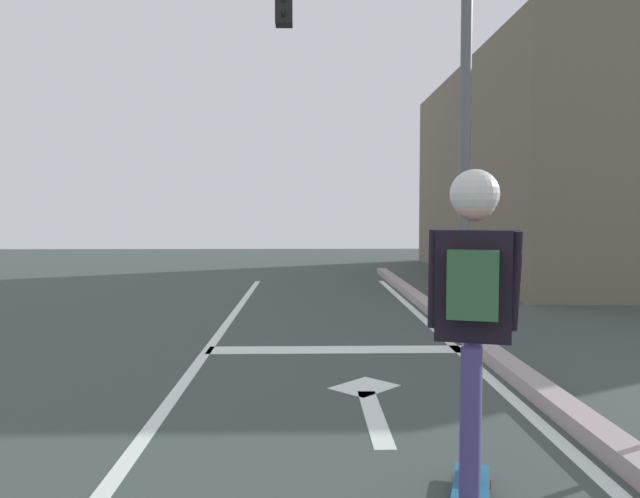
% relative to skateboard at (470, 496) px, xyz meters
% --- Properties ---
extents(lane_line_center, '(0.12, 20.00, 0.01)m').
position_rel_skateboard_xyz_m(lane_line_center, '(-2.10, 1.56, -0.07)').
color(lane_line_center, silver).
rests_on(lane_line_center, ground).
extents(lane_line_curbside, '(0.12, 20.00, 0.01)m').
position_rel_skateboard_xyz_m(lane_line_curbside, '(0.91, 1.56, -0.07)').
color(lane_line_curbside, silver).
rests_on(lane_line_curbside, ground).
extents(stop_bar, '(3.16, 0.40, 0.01)m').
position_rel_skateboard_xyz_m(stop_bar, '(-0.52, 3.98, -0.07)').
color(stop_bar, silver).
rests_on(stop_bar, ground).
extents(lane_arrow_stem, '(0.16, 1.40, 0.01)m').
position_rel_skateboard_xyz_m(lane_arrow_stem, '(-0.36, 1.54, -0.07)').
color(lane_arrow_stem, silver).
rests_on(lane_arrow_stem, ground).
extents(lane_arrow_head, '(0.71, 0.71, 0.01)m').
position_rel_skateboard_xyz_m(lane_arrow_head, '(-0.36, 2.39, -0.07)').
color(lane_arrow_head, silver).
rests_on(lane_arrow_head, ground).
extents(curb_strip, '(0.24, 24.00, 0.14)m').
position_rel_skateboard_xyz_m(curb_strip, '(1.16, 1.56, 0.00)').
color(curb_strip, '#A19394').
rests_on(curb_strip, ground).
extents(skateboard, '(0.44, 0.87, 0.08)m').
position_rel_skateboard_xyz_m(skateboard, '(0.00, 0.00, 0.00)').
color(skateboard, '#1F6283').
rests_on(skateboard, ground).
extents(skater, '(0.47, 0.64, 1.79)m').
position_rel_skateboard_xyz_m(skater, '(-0.00, -0.01, 1.17)').
color(skater, '#3F3A73').
rests_on(skater, skateboard).
extents(traffic_signal_mast, '(5.25, 0.34, 5.27)m').
position_rel_skateboard_xyz_m(traffic_signal_mast, '(0.16, 5.48, 3.59)').
color(traffic_signal_mast, '#596163').
rests_on(traffic_signal_mast, ground).
extents(building_block, '(8.76, 10.71, 5.45)m').
position_rel_skateboard_xyz_m(building_block, '(7.44, 12.85, 2.65)').
color(building_block, '#6F6551').
rests_on(building_block, ground).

